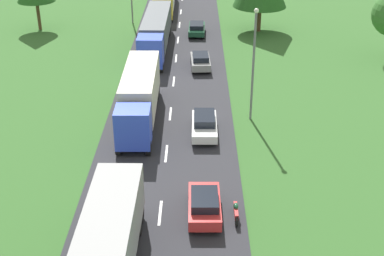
{
  "coord_description": "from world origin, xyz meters",
  "views": [
    {
      "loc": [
        2.07,
        -7.08,
        18.64
      ],
      "look_at": [
        1.79,
        26.83,
        1.07
      ],
      "focal_mm": 49.23,
      "sensor_mm": 36.0,
      "label": 1
    }
  ],
  "objects_px": {
    "truck_second": "(139,94)",
    "lamppost_second": "(254,60)",
    "car_third": "(204,124)",
    "motorcycle_courier": "(236,212)",
    "truck_third": "(156,31)",
    "car_second": "(204,205)",
    "car_fifth": "(197,28)",
    "car_fourth": "(200,61)"
  },
  "relations": [
    {
      "from": "truck_second",
      "to": "lamppost_second",
      "type": "xyz_separation_m",
      "value": [
        8.74,
        0.24,
        2.74
      ]
    },
    {
      "from": "car_third",
      "to": "motorcycle_courier",
      "type": "distance_m",
      "value": 10.57
    },
    {
      "from": "truck_third",
      "to": "car_second",
      "type": "distance_m",
      "value": 30.04
    },
    {
      "from": "truck_third",
      "to": "car_third",
      "type": "relative_size",
      "value": 3.29
    },
    {
      "from": "car_second",
      "to": "truck_third",
      "type": "bearing_deg",
      "value": 99.24
    },
    {
      "from": "truck_second",
      "to": "truck_third",
      "type": "distance_m",
      "value": 17.03
    },
    {
      "from": "car_second",
      "to": "truck_second",
      "type": "bearing_deg",
      "value": 111.28
    },
    {
      "from": "car_fifth",
      "to": "lamppost_second",
      "type": "height_order",
      "value": "lamppost_second"
    },
    {
      "from": "car_third",
      "to": "motorcycle_courier",
      "type": "height_order",
      "value": "car_third"
    },
    {
      "from": "car_fifth",
      "to": "motorcycle_courier",
      "type": "distance_m",
      "value": 35.24
    },
    {
      "from": "truck_second",
      "to": "car_fifth",
      "type": "height_order",
      "value": "truck_second"
    },
    {
      "from": "car_third",
      "to": "car_fifth",
      "type": "xyz_separation_m",
      "value": [
        -0.58,
        24.74,
        -0.05
      ]
    },
    {
      "from": "car_third",
      "to": "car_fourth",
      "type": "relative_size",
      "value": 1.08
    },
    {
      "from": "car_fourth",
      "to": "motorcycle_courier",
      "type": "distance_m",
      "value": 24.23
    },
    {
      "from": "car_second",
      "to": "car_third",
      "type": "bearing_deg",
      "value": 89.32
    },
    {
      "from": "car_fourth",
      "to": "truck_second",
      "type": "bearing_deg",
      "value": -113.07
    },
    {
      "from": "car_fifth",
      "to": "lamppost_second",
      "type": "xyz_separation_m",
      "value": [
        4.28,
        -22.07,
        4.13
      ]
    },
    {
      "from": "truck_third",
      "to": "lamppost_second",
      "type": "height_order",
      "value": "lamppost_second"
    },
    {
      "from": "truck_second",
      "to": "car_second",
      "type": "bearing_deg",
      "value": -68.72
    },
    {
      "from": "truck_third",
      "to": "motorcycle_courier",
      "type": "height_order",
      "value": "truck_third"
    },
    {
      "from": "truck_third",
      "to": "car_second",
      "type": "bearing_deg",
      "value": -80.76
    },
    {
      "from": "car_third",
      "to": "motorcycle_courier",
      "type": "xyz_separation_m",
      "value": [
        1.68,
        -10.43,
        -0.3
      ]
    },
    {
      "from": "truck_second",
      "to": "car_fifth",
      "type": "distance_m",
      "value": 22.8
    },
    {
      "from": "car_fourth",
      "to": "car_second",
      "type": "bearing_deg",
      "value": -89.77
    },
    {
      "from": "truck_second",
      "to": "car_third",
      "type": "distance_m",
      "value": 5.74
    },
    {
      "from": "truck_third",
      "to": "car_second",
      "type": "xyz_separation_m",
      "value": [
        4.82,
        -29.63,
        -1.27
      ]
    },
    {
      "from": "car_fifth",
      "to": "motorcycle_courier",
      "type": "height_order",
      "value": "car_fifth"
    },
    {
      "from": "truck_second",
      "to": "motorcycle_courier",
      "type": "height_order",
      "value": "truck_second"
    },
    {
      "from": "car_second",
      "to": "car_fifth",
      "type": "bearing_deg",
      "value": 90.75
    },
    {
      "from": "lamppost_second",
      "to": "car_fourth",
      "type": "bearing_deg",
      "value": 109.55
    },
    {
      "from": "car_fourth",
      "to": "car_fifth",
      "type": "height_order",
      "value": "car_fourth"
    },
    {
      "from": "car_third",
      "to": "lamppost_second",
      "type": "height_order",
      "value": "lamppost_second"
    },
    {
      "from": "car_third",
      "to": "car_fourth",
      "type": "xyz_separation_m",
      "value": [
        -0.22,
        13.72,
        -0.0
      ]
    },
    {
      "from": "car_third",
      "to": "truck_third",
      "type": "bearing_deg",
      "value": 104.25
    },
    {
      "from": "truck_second",
      "to": "motorcycle_courier",
      "type": "relative_size",
      "value": 6.06
    },
    {
      "from": "truck_third",
      "to": "motorcycle_courier",
      "type": "relative_size",
      "value": 7.56
    },
    {
      "from": "car_second",
      "to": "car_fifth",
      "type": "relative_size",
      "value": 0.9
    },
    {
      "from": "car_second",
      "to": "car_third",
      "type": "xyz_separation_m",
      "value": [
        0.12,
        10.17,
        -0.0
      ]
    },
    {
      "from": "car_fifth",
      "to": "car_third",
      "type": "bearing_deg",
      "value": -88.67
    },
    {
      "from": "car_fourth",
      "to": "truck_third",
      "type": "bearing_deg",
      "value": 129.51
    },
    {
      "from": "truck_third",
      "to": "car_fifth",
      "type": "xyz_separation_m",
      "value": [
        4.37,
        5.29,
        -1.31
      ]
    },
    {
      "from": "car_fifth",
      "to": "car_second",
      "type": "bearing_deg",
      "value": -89.25
    }
  ]
}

